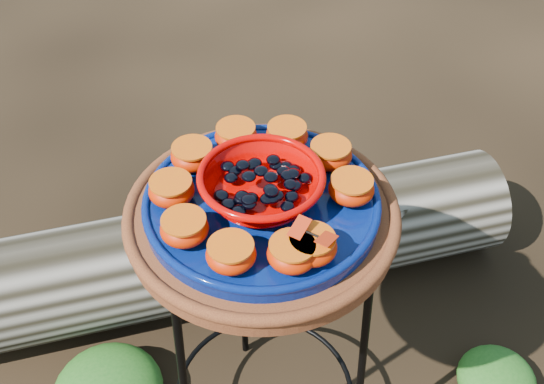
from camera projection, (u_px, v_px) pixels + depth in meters
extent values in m
cylinder|color=#4B1C11|center=(262.00, 218.00, 1.17)|extent=(0.46, 0.46, 0.04)
cylinder|color=#00073E|center=(262.00, 204.00, 1.14)|extent=(0.39, 0.39, 0.03)
ellipsoid|color=#B01300|center=(312.00, 247.00, 1.03)|extent=(0.08, 0.08, 0.04)
ellipsoid|color=#B01300|center=(351.00, 189.00, 1.12)|extent=(0.08, 0.08, 0.04)
ellipsoid|color=#B01300|center=(330.00, 155.00, 1.18)|extent=(0.08, 0.08, 0.04)
ellipsoid|color=#B01300|center=(287.00, 136.00, 1.22)|extent=(0.08, 0.08, 0.04)
ellipsoid|color=#B01300|center=(236.00, 136.00, 1.22)|extent=(0.08, 0.08, 0.04)
ellipsoid|color=#B01300|center=(193.00, 156.00, 1.18)|extent=(0.08, 0.08, 0.04)
ellipsoid|color=#B01300|center=(172.00, 190.00, 1.12)|extent=(0.08, 0.08, 0.04)
ellipsoid|color=#B01300|center=(184.00, 229.00, 1.06)|extent=(0.08, 0.08, 0.04)
ellipsoid|color=#B01300|center=(231.00, 254.00, 1.02)|extent=(0.08, 0.08, 0.04)
ellipsoid|color=#B01300|center=(292.00, 254.00, 1.02)|extent=(0.08, 0.08, 0.04)
ellipsoid|color=#1C5115|center=(497.00, 379.00, 1.69)|extent=(0.20, 0.20, 0.10)
ellipsoid|color=#1C5115|center=(190.00, 223.00, 2.04)|extent=(0.31, 0.31, 0.16)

